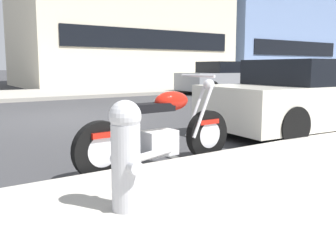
% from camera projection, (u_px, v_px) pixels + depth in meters
% --- Properties ---
extents(ground_plane, '(260.00, 260.00, 0.00)m').
position_uv_depth(ground_plane, '(68.00, 119.00, 8.53)').
color(ground_plane, '#333335').
extents(sidewalk_far_curb, '(120.00, 5.00, 0.14)m').
position_uv_depth(sidewalk_far_curb, '(228.00, 86.00, 21.15)').
color(sidewalk_far_curb, gray).
rests_on(sidewalk_far_curb, ground).
extents(parking_stall_stripe, '(0.12, 2.20, 0.01)m').
position_uv_depth(parking_stall_stripe, '(166.00, 154.00, 5.05)').
color(parking_stall_stripe, silver).
rests_on(parking_stall_stripe, ground).
extents(parked_motorcycle, '(2.20, 0.62, 1.12)m').
position_uv_depth(parked_motorcycle, '(161.00, 132.00, 4.35)').
color(parked_motorcycle, black).
rests_on(parked_motorcycle, ground).
extents(parked_car_second_in_row, '(4.26, 2.08, 1.34)m').
position_uv_depth(parked_car_second_in_row, '(309.00, 97.00, 6.89)').
color(parked_car_second_in_row, beige).
rests_on(parked_car_second_in_row, ground).
extents(car_opposite_curb, '(4.35, 1.93, 1.45)m').
position_uv_depth(car_opposite_curb, '(224.00, 78.00, 16.78)').
color(car_opposite_curb, gray).
rests_on(car_opposite_curb, ground).
extents(fire_hydrant, '(0.24, 0.36, 0.84)m').
position_uv_depth(fire_hydrant, '(126.00, 152.00, 2.69)').
color(fire_hydrant, '#B7B7BC').
rests_on(fire_hydrant, sidewalk_near_curb).
extents(townhouse_near_left, '(11.31, 10.47, 11.91)m').
position_uv_depth(townhouse_near_left, '(249.00, 12.00, 31.62)').
color(townhouse_near_left, '#6B84B2').
rests_on(townhouse_near_left, ground).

